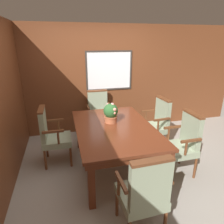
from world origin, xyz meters
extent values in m
plane|color=#A39E93|center=(0.00, 0.00, 0.00)|extent=(14.00, 14.00, 0.00)
cube|color=brown|center=(0.00, 1.70, 1.23)|extent=(7.20, 0.06, 2.45)
cube|color=white|center=(0.26, 1.66, 1.44)|extent=(1.00, 0.01, 0.82)
cube|color=#38332D|center=(0.26, 1.66, 1.87)|extent=(1.07, 0.02, 0.04)
cube|color=#38332D|center=(0.26, 1.66, 1.01)|extent=(1.07, 0.02, 0.04)
cube|color=#38332D|center=(-0.26, 1.66, 1.44)|extent=(0.04, 0.02, 0.82)
cube|color=#38332D|center=(0.78, 1.66, 1.44)|extent=(0.03, 0.02, 0.82)
cube|color=maroon|center=(-0.56, -0.75, 0.36)|extent=(0.09, 0.09, 0.72)
cube|color=maroon|center=(0.48, -0.75, 0.36)|extent=(0.09, 0.09, 0.72)
cube|color=maroon|center=(-0.56, 0.89, 0.36)|extent=(0.09, 0.09, 0.72)
cube|color=maroon|center=(0.48, 0.89, 0.36)|extent=(0.09, 0.09, 0.72)
cube|color=maroon|center=(-0.04, 0.07, 0.67)|extent=(1.19, 1.79, 0.09)
cube|color=maroon|center=(-0.04, 0.07, 0.74)|extent=(1.25, 1.85, 0.04)
cylinder|color=brown|center=(0.65, 0.71, 0.19)|extent=(0.04, 0.04, 0.38)
cylinder|color=brown|center=(0.68, 0.29, 0.19)|extent=(0.04, 0.04, 0.38)
cylinder|color=brown|center=(1.07, 0.74, 0.19)|extent=(0.04, 0.04, 0.38)
cylinder|color=brown|center=(1.10, 0.32, 0.19)|extent=(0.04, 0.04, 0.38)
cube|color=#93A384|center=(0.88, 0.52, 0.43)|extent=(0.52, 0.51, 0.11)
cube|color=#93A384|center=(1.08, 0.53, 0.75)|extent=(0.11, 0.45, 0.52)
cube|color=brown|center=(1.08, 0.53, 1.03)|extent=(0.12, 0.45, 0.03)
cylinder|color=brown|center=(0.82, 0.76, 0.60)|extent=(0.04, 0.04, 0.23)
cube|color=brown|center=(0.89, 0.77, 0.71)|extent=(0.34, 0.06, 0.04)
cylinder|color=brown|center=(0.86, 0.26, 0.60)|extent=(0.04, 0.04, 0.23)
cube|color=brown|center=(0.93, 0.27, 0.71)|extent=(0.34, 0.06, 0.04)
cylinder|color=brown|center=(0.70, -0.14, 0.19)|extent=(0.04, 0.04, 0.38)
cylinder|color=brown|center=(0.70, -0.56, 0.19)|extent=(0.04, 0.04, 0.38)
cylinder|color=brown|center=(1.12, -0.14, 0.19)|extent=(0.04, 0.04, 0.38)
cylinder|color=brown|center=(1.13, -0.56, 0.19)|extent=(0.04, 0.04, 0.38)
cube|color=#93A384|center=(0.91, -0.35, 0.43)|extent=(0.49, 0.48, 0.11)
cube|color=#93A384|center=(1.11, -0.35, 0.75)|extent=(0.08, 0.44, 0.52)
cube|color=brown|center=(1.11, -0.35, 1.03)|extent=(0.09, 0.44, 0.03)
cylinder|color=brown|center=(0.87, -0.10, 0.60)|extent=(0.04, 0.04, 0.23)
cube|color=brown|center=(0.95, -0.10, 0.71)|extent=(0.34, 0.04, 0.04)
cylinder|color=brown|center=(0.88, -0.60, 0.60)|extent=(0.04, 0.04, 0.23)
cube|color=brown|center=(0.95, -0.60, 0.71)|extent=(0.34, 0.04, 0.04)
cylinder|color=brown|center=(-0.26, 1.10, 0.19)|extent=(0.04, 0.04, 0.38)
cylinder|color=brown|center=(0.16, 1.10, 0.19)|extent=(0.04, 0.04, 0.38)
cylinder|color=brown|center=(-0.26, 1.52, 0.19)|extent=(0.04, 0.04, 0.38)
cylinder|color=brown|center=(0.16, 1.52, 0.19)|extent=(0.04, 0.04, 0.38)
cube|color=#93A384|center=(-0.05, 1.31, 0.43)|extent=(0.48, 0.49, 0.11)
cube|color=#93A384|center=(-0.05, 1.51, 0.75)|extent=(0.44, 0.08, 0.52)
cube|color=brown|center=(-0.05, 1.51, 1.03)|extent=(0.44, 0.09, 0.03)
cylinder|color=brown|center=(-0.30, 1.27, 0.60)|extent=(0.04, 0.04, 0.23)
cube|color=brown|center=(-0.30, 1.35, 0.71)|extent=(0.04, 0.34, 0.04)
cylinder|color=brown|center=(0.20, 1.27, 0.60)|extent=(0.04, 0.04, 0.23)
cube|color=brown|center=(0.20, 1.35, 0.71)|extent=(0.04, 0.34, 0.04)
cylinder|color=brown|center=(-0.77, 0.25, 0.19)|extent=(0.04, 0.04, 0.38)
cylinder|color=brown|center=(-0.77, 0.67, 0.19)|extent=(0.04, 0.04, 0.38)
cylinder|color=brown|center=(-1.20, 0.26, 0.19)|extent=(0.04, 0.04, 0.38)
cylinder|color=brown|center=(-1.19, 0.68, 0.19)|extent=(0.04, 0.04, 0.38)
cube|color=#93A384|center=(-0.98, 0.47, 0.43)|extent=(0.49, 0.49, 0.11)
cube|color=#93A384|center=(-1.18, 0.47, 0.75)|extent=(0.09, 0.44, 0.52)
cube|color=brown|center=(-1.18, 0.47, 1.03)|extent=(0.09, 0.44, 0.03)
cylinder|color=brown|center=(-0.95, 0.22, 0.60)|extent=(0.04, 0.04, 0.23)
cube|color=brown|center=(-1.02, 0.22, 0.71)|extent=(0.34, 0.04, 0.04)
cylinder|color=brown|center=(-0.94, 0.72, 0.60)|extent=(0.04, 0.04, 0.23)
cube|color=brown|center=(-1.01, 0.72, 0.71)|extent=(0.34, 0.04, 0.04)
cylinder|color=brown|center=(0.14, -0.95, 0.19)|extent=(0.04, 0.04, 0.38)
cylinder|color=brown|center=(-0.28, -0.96, 0.19)|extent=(0.04, 0.04, 0.38)
cylinder|color=brown|center=(0.16, -1.37, 0.19)|extent=(0.04, 0.04, 0.38)
cube|color=#93A384|center=(-0.06, -1.16, 0.43)|extent=(0.50, 0.50, 0.11)
cube|color=#93A384|center=(-0.05, -1.37, 0.75)|extent=(0.44, 0.09, 0.52)
cube|color=brown|center=(-0.05, -1.37, 1.03)|extent=(0.44, 0.10, 0.03)
cylinder|color=brown|center=(0.19, -1.12, 0.60)|extent=(0.04, 0.04, 0.23)
cube|color=brown|center=(0.19, -1.19, 0.71)|extent=(0.05, 0.34, 0.04)
cylinder|color=brown|center=(-0.31, -1.14, 0.60)|extent=(0.04, 0.04, 0.23)
cube|color=brown|center=(-0.31, -1.21, 0.71)|extent=(0.05, 0.34, 0.04)
cylinder|color=#B2603D|center=(-0.05, 0.27, 0.82)|extent=(0.21, 0.21, 0.11)
cylinder|color=#B2603D|center=(-0.05, 0.27, 0.86)|extent=(0.22, 0.22, 0.02)
sphere|color=#2D602D|center=(-0.05, 0.27, 0.97)|extent=(0.25, 0.25, 0.25)
sphere|color=pink|center=(0.01, 0.35, 1.02)|extent=(0.06, 0.06, 0.06)
sphere|color=#F09982|center=(-0.01, 0.16, 0.96)|extent=(0.04, 0.04, 0.04)
sphere|color=pink|center=(-0.02, 0.32, 1.07)|extent=(0.04, 0.04, 0.04)
sphere|color=#EEA39D|center=(-0.09, 0.33, 1.06)|extent=(0.05, 0.05, 0.05)
sphere|color=#F1A297|center=(-0.02, 0.26, 1.08)|extent=(0.05, 0.05, 0.05)
sphere|color=#ED9782|center=(-0.01, 0.17, 1.02)|extent=(0.06, 0.06, 0.06)
camera|label=1|loc=(-0.82, -2.83, 2.09)|focal=32.00mm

